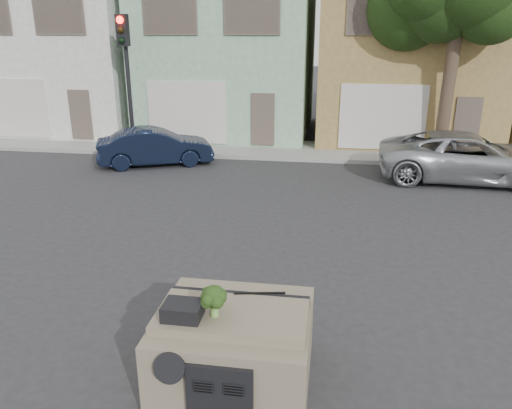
% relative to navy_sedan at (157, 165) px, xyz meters
% --- Properties ---
extents(ground_plane, '(120.00, 120.00, 0.00)m').
position_rel_navy_sedan_xyz_m(ground_plane, '(4.96, -7.83, 0.00)').
color(ground_plane, '#303033').
rests_on(ground_plane, ground).
extents(sidewalk, '(40.00, 3.00, 0.15)m').
position_rel_navy_sedan_xyz_m(sidewalk, '(4.96, 2.67, 0.07)').
color(sidewalk, gray).
rests_on(sidewalk, ground).
extents(townhouse_white, '(7.20, 8.20, 7.55)m').
position_rel_navy_sedan_xyz_m(townhouse_white, '(-6.04, 6.67, 3.77)').
color(townhouse_white, silver).
rests_on(townhouse_white, ground).
extents(townhouse_mint, '(7.20, 8.20, 7.55)m').
position_rel_navy_sedan_xyz_m(townhouse_mint, '(1.46, 6.67, 3.77)').
color(townhouse_mint, '#91BC9A').
rests_on(townhouse_mint, ground).
extents(townhouse_tan, '(7.20, 8.20, 7.55)m').
position_rel_navy_sedan_xyz_m(townhouse_tan, '(8.96, 6.67, 3.77)').
color(townhouse_tan, '#9C7F46').
rests_on(townhouse_tan, ground).
extents(navy_sedan, '(4.17, 2.79, 1.30)m').
position_rel_navy_sedan_xyz_m(navy_sedan, '(0.00, 0.00, 0.00)').
color(navy_sedan, black).
rests_on(navy_sedan, ground).
extents(silver_pickup, '(5.56, 2.76, 1.51)m').
position_rel_navy_sedan_xyz_m(silver_pickup, '(10.34, -0.36, 0.00)').
color(silver_pickup, '#ABAFB3').
rests_on(silver_pickup, ground).
extents(traffic_signal, '(0.40, 0.40, 5.10)m').
position_rel_navy_sedan_xyz_m(traffic_signal, '(-1.54, 1.67, 2.55)').
color(traffic_signal, black).
rests_on(traffic_signal, ground).
extents(tree_near, '(4.40, 4.00, 8.50)m').
position_rel_navy_sedan_xyz_m(tree_near, '(9.96, 1.97, 4.25)').
color(tree_near, '#1D3511').
rests_on(tree_near, ground).
extents(car_dashboard, '(2.00, 1.80, 1.12)m').
position_rel_navy_sedan_xyz_m(car_dashboard, '(4.96, -10.83, 0.56)').
color(car_dashboard, '#7D7059').
rests_on(car_dashboard, ground).
extents(instrument_hump, '(0.48, 0.38, 0.20)m').
position_rel_navy_sedan_xyz_m(instrument_hump, '(4.38, -11.18, 1.22)').
color(instrument_hump, black).
rests_on(instrument_hump, car_dashboard).
extents(wiper_arm, '(0.69, 0.15, 0.02)m').
position_rel_navy_sedan_xyz_m(wiper_arm, '(5.24, -10.45, 1.13)').
color(wiper_arm, black).
rests_on(wiper_arm, car_dashboard).
extents(broccoli, '(0.47, 0.47, 0.43)m').
position_rel_navy_sedan_xyz_m(broccoli, '(4.76, -11.08, 1.33)').
color(broccoli, '#1E3511').
rests_on(broccoli, car_dashboard).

